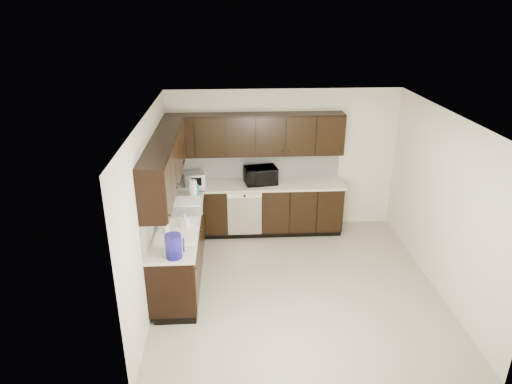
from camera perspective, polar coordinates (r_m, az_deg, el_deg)
floor at (r=6.84m, az=5.02°, el=-11.48°), size 4.00×4.00×0.00m
ceiling at (r=5.82m, az=5.86°, el=9.35°), size 4.00×4.00×0.00m
wall_back at (r=8.07m, az=3.36°, el=4.00°), size 4.00×0.02×2.50m
wall_left at (r=6.26m, az=-13.04°, el=-2.31°), size 0.02×4.00×2.50m
wall_right at (r=6.81m, az=22.29°, el=-1.38°), size 0.02×4.00×2.50m
wall_front at (r=4.52m, az=9.15°, el=-12.52°), size 4.00×0.02×2.50m
lower_cabinets at (r=7.52m, az=-3.68°, el=-4.38°), size 3.00×2.80×0.90m
countertop at (r=7.30m, az=-3.80°, el=-0.85°), size 3.03×2.83×0.04m
backsplash at (r=7.41m, az=-5.47°, el=1.61°), size 3.00×2.80×0.48m
upper_cabinets at (r=7.10m, az=-4.74°, el=5.74°), size 3.00×2.80×0.70m
dishwasher at (r=7.74m, az=-1.43°, el=-2.44°), size 0.58×0.04×0.78m
sink at (r=6.36m, az=-9.92°, el=-5.33°), size 0.54×0.82×0.42m
microwave at (r=7.79m, az=0.59°, el=2.08°), size 0.59×0.45×0.30m
soap_bottle_a at (r=6.35m, az=-8.84°, el=-3.59°), size 0.13×0.13×0.22m
soap_bottle_b at (r=6.24m, az=-11.15°, el=-4.28°), size 0.11×0.11×0.21m
toaster_oven at (r=7.82m, az=-7.76°, el=1.61°), size 0.39×0.33×0.22m
storage_bin at (r=6.81m, az=-8.92°, el=-1.87°), size 0.54×0.46×0.18m
blue_pitcher at (r=5.65m, az=-10.27°, el=-6.70°), size 0.24×0.24×0.31m
teal_tumbler at (r=7.34m, az=-7.50°, el=0.15°), size 0.11×0.11×0.21m
paper_towel_roll at (r=7.30m, az=-7.87°, el=0.34°), size 0.13×0.13×0.29m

